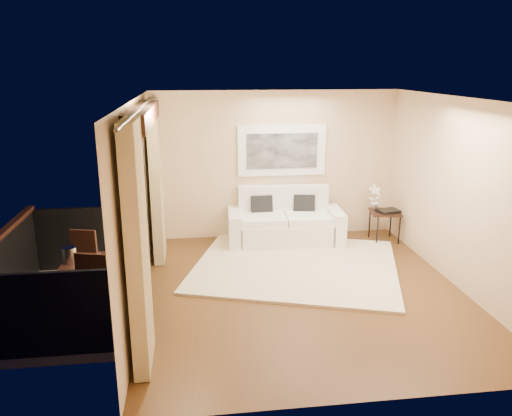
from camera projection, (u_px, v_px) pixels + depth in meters
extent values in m
plane|color=#58371A|center=(304.00, 290.00, 7.18)|extent=(5.00, 5.00, 0.00)
plane|color=white|center=(309.00, 99.00, 6.43)|extent=(5.00, 5.00, 0.00)
plane|color=#CFAF8A|center=(276.00, 165.00, 9.19)|extent=(4.50, 0.00, 4.50)
plane|color=#CFAF8A|center=(369.00, 273.00, 4.42)|extent=(4.50, 0.00, 4.50)
plane|color=#CFAF8A|center=(461.00, 195.00, 7.08)|extent=(0.00, 5.00, 5.00)
plane|color=#CFAF8A|center=(149.00, 176.00, 8.29)|extent=(0.00, 2.70, 2.70)
plane|color=#CFAF8A|center=(119.00, 258.00, 4.76)|extent=(0.00, 2.70, 2.70)
plane|color=#CFAF8A|center=(132.00, 113.00, 6.20)|extent=(0.00, 2.40, 2.40)
cube|color=black|center=(142.00, 115.00, 6.22)|extent=(0.28, 2.40, 0.22)
cube|color=#605B56|center=(78.00, 307.00, 6.81)|extent=(1.80, 2.60, 0.12)
cube|color=black|center=(6.00, 273.00, 6.55)|extent=(0.06, 2.60, 1.00)
cube|color=black|center=(91.00, 238.00, 7.86)|extent=(1.80, 0.06, 1.00)
cube|color=black|center=(48.00, 315.00, 5.44)|extent=(1.80, 0.06, 1.00)
cube|color=black|center=(0.00, 235.00, 6.40)|extent=(0.10, 2.60, 0.06)
cube|color=tan|center=(157.00, 181.00, 8.03)|extent=(0.16, 0.75, 2.62)
cube|color=tan|center=(137.00, 249.00, 5.07)|extent=(0.16, 0.75, 2.62)
cylinder|color=#4C473F|center=(143.00, 106.00, 6.19)|extent=(0.04, 4.80, 0.04)
cube|color=white|center=(282.00, 151.00, 9.10)|extent=(1.62, 0.05, 0.92)
cube|color=black|center=(282.00, 151.00, 9.06)|extent=(1.30, 0.02, 0.64)
cube|color=beige|center=(296.00, 265.00, 8.03)|extent=(3.85, 3.59, 0.04)
cube|color=white|center=(285.00, 232.00, 9.06)|extent=(1.70, 0.96, 0.41)
cube|color=white|center=(283.00, 207.00, 9.28)|extent=(1.67, 0.30, 0.80)
cube|color=white|center=(235.00, 228.00, 8.96)|extent=(0.28, 0.89, 0.61)
cube|color=white|center=(335.00, 226.00, 9.10)|extent=(0.28, 0.89, 0.61)
cube|color=white|center=(263.00, 219.00, 8.92)|extent=(0.82, 0.82, 0.14)
cube|color=white|center=(308.00, 217.00, 8.98)|extent=(0.82, 0.82, 0.14)
cube|color=black|center=(262.00, 206.00, 9.09)|extent=(0.40, 0.19, 0.40)
cube|color=black|center=(304.00, 205.00, 9.15)|extent=(0.42, 0.24, 0.40)
cube|color=black|center=(385.00, 212.00, 9.08)|extent=(0.59, 0.59, 0.04)
cylinder|color=black|center=(377.00, 231.00, 8.93)|extent=(0.03, 0.03, 0.52)
cylinder|color=black|center=(399.00, 230.00, 8.98)|extent=(0.03, 0.03, 0.52)
cylinder|color=black|center=(369.00, 224.00, 9.33)|extent=(0.03, 0.03, 0.52)
cylinder|color=black|center=(391.00, 223.00, 9.38)|extent=(0.03, 0.03, 0.52)
cube|color=black|center=(388.00, 211.00, 9.00)|extent=(0.43, 0.36, 0.05)
imported|color=white|center=(375.00, 197.00, 9.15)|extent=(0.26, 0.18, 0.46)
cube|color=black|center=(84.00, 265.00, 6.40)|extent=(0.58, 0.58, 0.04)
cylinder|color=black|center=(64.00, 298.00, 6.25)|extent=(0.04, 0.04, 0.62)
cylinder|color=black|center=(102.00, 296.00, 6.31)|extent=(0.04, 0.04, 0.62)
cylinder|color=black|center=(72.00, 283.00, 6.69)|extent=(0.04, 0.04, 0.62)
cylinder|color=black|center=(108.00, 281.00, 6.75)|extent=(0.04, 0.04, 0.62)
cube|color=black|center=(91.00, 257.00, 7.32)|extent=(0.46, 0.46, 0.05)
cube|color=black|center=(84.00, 247.00, 7.10)|extent=(0.38, 0.14, 0.50)
cylinder|color=black|center=(106.00, 267.00, 7.51)|extent=(0.03, 0.03, 0.39)
cylinder|color=black|center=(87.00, 266.00, 7.55)|extent=(0.03, 0.03, 0.39)
cylinder|color=black|center=(98.00, 275.00, 7.22)|extent=(0.03, 0.03, 0.39)
cylinder|color=black|center=(77.00, 274.00, 7.25)|extent=(0.03, 0.03, 0.39)
cube|color=black|center=(87.00, 299.00, 5.96)|extent=(0.49, 0.49, 0.05)
cube|color=black|center=(92.00, 274.00, 6.07)|extent=(0.40, 0.15, 0.53)
cylinder|color=black|center=(70.00, 322.00, 5.88)|extent=(0.03, 0.03, 0.41)
cylinder|color=black|center=(96.00, 323.00, 5.84)|extent=(0.03, 0.03, 0.41)
cylinder|color=black|center=(82.00, 309.00, 6.20)|extent=(0.03, 0.03, 0.41)
cylinder|color=black|center=(108.00, 310.00, 6.16)|extent=(0.03, 0.03, 0.41)
cylinder|color=silver|center=(70.00, 255.00, 6.42)|extent=(0.18, 0.18, 0.20)
cylinder|color=red|center=(90.00, 257.00, 6.52)|extent=(0.06, 0.06, 0.07)
cylinder|color=white|center=(83.00, 261.00, 6.23)|extent=(0.04, 0.04, 0.18)
cylinder|color=silver|center=(92.00, 260.00, 6.36)|extent=(0.06, 0.06, 0.12)
cylinder|color=white|center=(99.00, 258.00, 6.41)|extent=(0.06, 0.06, 0.12)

